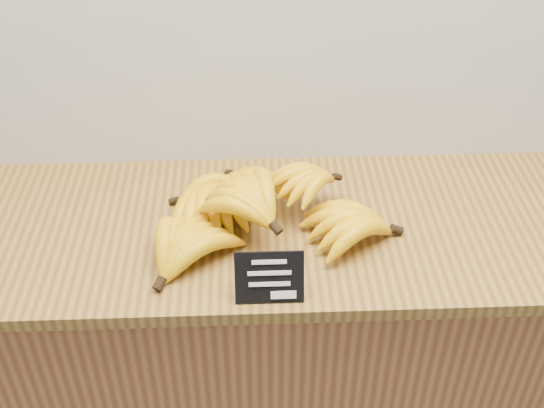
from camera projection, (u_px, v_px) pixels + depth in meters
The scene contains 4 objects.
counter at pixel (271, 363), 1.79m from camera, with size 1.28×0.50×0.90m, color #975C31.
counter_top at pixel (271, 228), 1.50m from camera, with size 1.52×0.54×0.03m, color olive.
chalkboard_sign at pixel (269, 278), 1.29m from camera, with size 0.13×0.01×0.11m, color black.
banana_pile at pixel (249, 210), 1.45m from camera, with size 0.58×0.38×0.13m.
Camera 1 is at (-0.17, 1.60, 1.88)m, focal length 45.00 mm.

